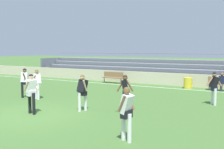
# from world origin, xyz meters

# --- Properties ---
(ground_plane) EXTENTS (160.00, 160.00, 0.00)m
(ground_plane) POSITION_xyz_m (0.00, 0.00, 0.00)
(ground_plane) COLOR #477033
(field_line_sideline) EXTENTS (44.00, 0.12, 0.01)m
(field_line_sideline) POSITION_xyz_m (0.00, 10.31, 0.00)
(field_line_sideline) COLOR white
(field_line_sideline) RESTS_ON ground
(sideline_wall) EXTENTS (48.00, 0.16, 0.95)m
(sideline_wall) POSITION_xyz_m (0.00, 11.80, 0.47)
(sideline_wall) COLOR beige
(sideline_wall) RESTS_ON ground
(bleacher_stand) EXTENTS (18.15, 3.43, 2.40)m
(bleacher_stand) POSITION_xyz_m (-2.41, 14.04, 1.00)
(bleacher_stand) COLOR #9EA3AD
(bleacher_stand) RESTS_ON ground
(bench_centre_sideline) EXTENTS (1.80, 0.40, 0.90)m
(bench_centre_sideline) POSITION_xyz_m (6.24, 10.88, 0.55)
(bench_centre_sideline) COLOR olive
(bench_centre_sideline) RESTS_ON ground
(bench_near_bin) EXTENTS (1.80, 0.40, 0.90)m
(bench_near_bin) POSITION_xyz_m (-2.03, 10.88, 0.55)
(bench_near_bin) COLOR olive
(bench_near_bin) RESTS_ON ground
(trash_bin) EXTENTS (0.59, 0.59, 0.76)m
(trash_bin) POSITION_xyz_m (4.01, 10.93, 0.38)
(trash_bin) COLOR yellow
(trash_bin) RESTS_ON ground
(spectator_seated) EXTENTS (0.36, 0.42, 1.21)m
(spectator_seated) POSITION_xyz_m (6.24, 10.76, 0.70)
(spectator_seated) COLOR #2D2D38
(spectator_seated) RESTS_ON ground
(player_dark_dropping_back) EXTENTS (0.66, 0.48, 1.67)m
(player_dark_dropping_back) POSITION_xyz_m (3.41, 2.11, 1.00)
(player_dark_dropping_back) COLOR white
(player_dark_dropping_back) RESTS_ON ground
(player_dark_challenging) EXTENTS (0.47, 0.42, 1.63)m
(player_dark_challenging) POSITION_xyz_m (1.51, 1.68, 0.97)
(player_dark_challenging) COLOR white
(player_dark_challenging) RESTS_ON ground
(player_white_deep_cover) EXTENTS (0.51, 0.55, 1.71)m
(player_white_deep_cover) POSITION_xyz_m (-0.06, 0.19, 1.02)
(player_white_deep_cover) COLOR black
(player_white_deep_cover) RESTS_ON ground
(player_dark_wide_left) EXTENTS (0.72, 0.53, 1.63)m
(player_dark_wide_left) POSITION_xyz_m (6.42, 5.91, 0.97)
(player_dark_wide_left) COLOR white
(player_dark_wide_left) RESTS_ON ground
(player_white_on_ball) EXTENTS (0.48, 0.62, 1.64)m
(player_white_on_ball) POSITION_xyz_m (-2.31, 2.74, 0.97)
(player_white_on_ball) COLOR white
(player_white_on_ball) RESTS_ON ground
(player_white_overlapping) EXTENTS (0.47, 0.65, 1.67)m
(player_white_overlapping) POSITION_xyz_m (-3.25, 2.76, 0.99)
(player_white_overlapping) COLOR black
(player_white_overlapping) RESTS_ON ground
(player_white_pressing_high) EXTENTS (0.41, 0.50, 1.64)m
(player_white_pressing_high) POSITION_xyz_m (4.92, -0.86, 0.97)
(player_white_pressing_high) COLOR white
(player_white_pressing_high) RESTS_ON ground
(soccer_ball) EXTENTS (0.22, 0.22, 0.22)m
(soccer_ball) POSITION_xyz_m (3.07, 2.92, 0.11)
(soccer_ball) COLOR yellow
(soccer_ball) RESTS_ON ground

